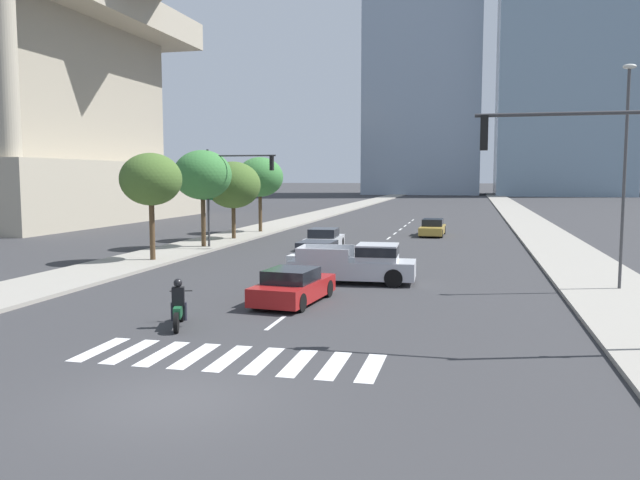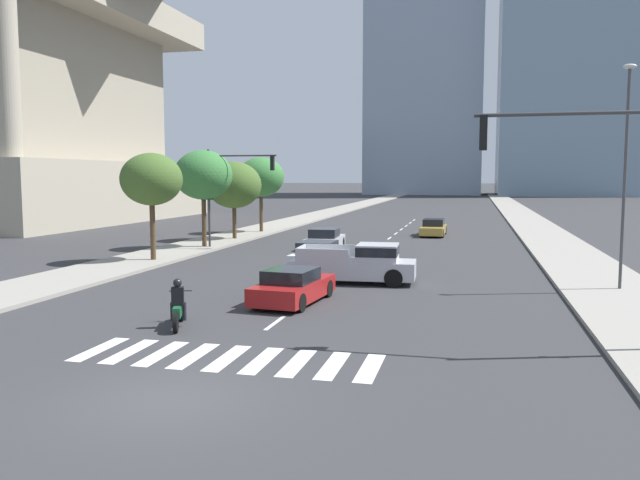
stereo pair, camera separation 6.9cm
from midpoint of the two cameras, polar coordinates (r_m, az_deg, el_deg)
name	(u,v)px [view 2 (the right image)]	position (r m, az deg, el deg)	size (l,w,h in m)	color
ground_plane	(172,399)	(13.83, -12.84, -13.59)	(800.00, 800.00, 0.00)	#333335
sidewalk_east	(561,249)	(42.26, 20.65, -0.73)	(4.00, 260.00, 0.15)	gray
sidewalk_west	(219,240)	(45.27, -8.88, -0.03)	(4.00, 260.00, 0.15)	gray
crosswalk_near	(228,358)	(16.49, -8.08, -10.31)	(7.65, 2.36, 0.01)	silver
lane_divider_center	(382,244)	(43.37, 5.56, -0.33)	(0.14, 50.00, 0.01)	silver
motorcycle_lead	(178,308)	(19.90, -12.35, -5.89)	(0.99, 2.05, 1.49)	black
pickup_truck	(359,264)	(27.39, 3.55, -2.13)	(5.36, 2.20, 1.67)	#B7BABF
sedan_silver_0	(325,240)	(39.62, 0.48, 0.01)	(2.04, 4.50, 1.33)	#B7BABF
sedan_red_1	(293,287)	(23.09, -2.34, -4.16)	(2.24, 4.40, 1.26)	maroon
sedan_gold_2	(433,228)	(49.84, 10.06, 1.05)	(1.83, 4.73, 1.26)	#B28E38
sedan_white_3	(318,256)	(31.68, -0.08, -1.40)	(2.01, 4.65, 1.35)	silver
traffic_signal_near	(589,178)	(17.73, 22.87, 5.12)	(4.79, 0.28, 6.35)	#333335
traffic_signal_far	(233,180)	(39.88, -7.65, 5.27)	(4.68, 0.28, 6.02)	#333335
street_lamp_east	(625,162)	(27.50, 25.51, 6.26)	(0.50, 0.24, 8.61)	#3F3F42
street_tree_nearest	(151,180)	(34.75, -14.66, 5.20)	(3.22, 3.22, 5.58)	#4C3823
street_tree_second	(203,175)	(40.74, -10.26, 5.68)	(3.61, 3.61, 5.99)	#4C3823
street_tree_third	(234,185)	(45.61, -7.59, 4.85)	(3.85, 3.85, 5.40)	#4C3823
street_tree_fourth	(261,177)	(51.16, -5.23, 5.57)	(3.67, 3.67, 5.87)	#4C3823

